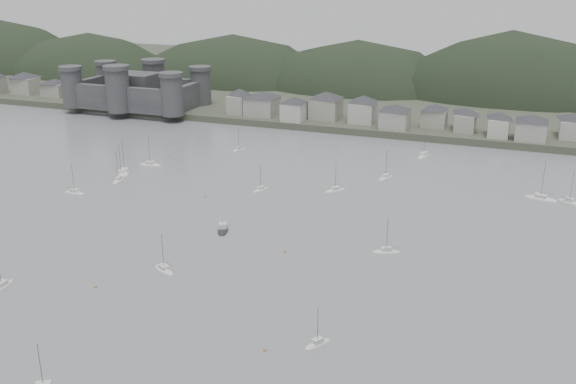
% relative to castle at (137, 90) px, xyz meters
% --- Properties ---
extents(ground, '(900.00, 900.00, 0.00)m').
position_rel_castle_xyz_m(ground, '(120.00, -179.80, -10.96)').
color(ground, slate).
rests_on(ground, ground).
extents(far_shore_land, '(900.00, 250.00, 3.00)m').
position_rel_castle_xyz_m(far_shore_land, '(120.00, 115.20, -9.46)').
color(far_shore_land, '#383D2D').
rests_on(far_shore_land, ground).
extents(forested_ridge, '(851.55, 103.94, 102.57)m').
position_rel_castle_xyz_m(forested_ridge, '(124.83, 89.60, -22.25)').
color(forested_ridge, black).
rests_on(forested_ridge, ground).
extents(castle, '(66.00, 43.00, 20.00)m').
position_rel_castle_xyz_m(castle, '(0.00, 0.00, 0.00)').
color(castle, '#353537').
rests_on(castle, far_shore_land).
extents(waterfront_town, '(451.48, 28.46, 12.92)m').
position_rel_castle_xyz_m(waterfront_town, '(170.59, 3.54, -2.30)').
color(waterfront_town, gray).
rests_on(waterfront_town, far_shore_land).
extents(moored_fleet, '(262.80, 177.67, 13.66)m').
position_rel_castle_xyz_m(moored_fleet, '(111.80, -108.26, -10.79)').
color(moored_fleet, silver).
rests_on(moored_fleet, ground).
extents(motor_launch_far, '(5.49, 8.36, 3.88)m').
position_rel_castle_xyz_m(motor_launch_far, '(108.69, -125.30, -10.67)').
color(motor_launch_far, black).
rests_on(motor_launch_far, ground).
extents(mooring_buoys, '(85.59, 109.56, 0.70)m').
position_rel_castle_xyz_m(mooring_buoys, '(103.34, -128.29, -10.81)').
color(mooring_buoys, '#B1773B').
rests_on(mooring_buoys, ground).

